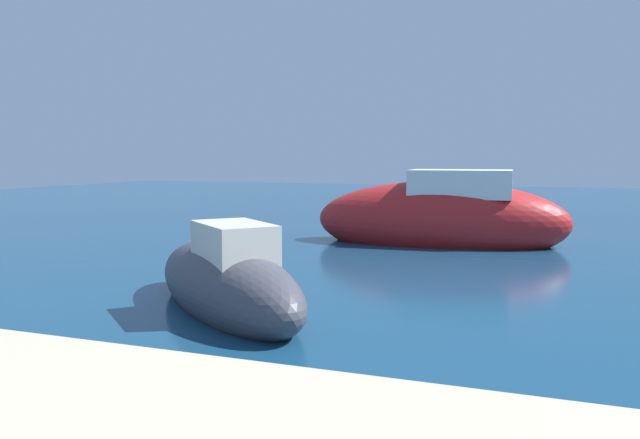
{
  "coord_description": "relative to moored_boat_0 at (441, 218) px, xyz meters",
  "views": [
    {
      "loc": [
        -6.5,
        -6.39,
        2.12
      ],
      "look_at": [
        -12.1,
        8.6,
        0.51
      ],
      "focal_mm": 35.35,
      "sensor_mm": 36.0,
      "label": 1
    }
  ],
  "objects": [
    {
      "name": "moored_boat_0",
      "position": [
        0.0,
        0.0,
        0.0
      ],
      "size": [
        6.22,
        2.54,
        2.24
      ],
      "rotation": [
        0.0,
        0.0,
        3.2
      ],
      "color": "#B21E1E",
      "rests_on": "ground"
    },
    {
      "name": "moored_boat_2",
      "position": [
        -1.66,
        -7.73,
        -0.24
      ],
      "size": [
        4.1,
        3.82,
        1.5
      ],
      "rotation": [
        0.0,
        0.0,
        2.42
      ],
      "color": "#3F3F47",
      "rests_on": "ground"
    }
  ]
}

